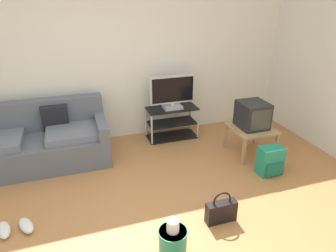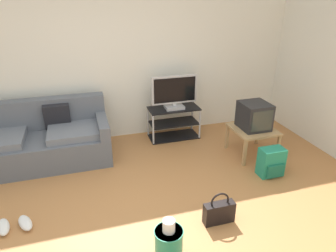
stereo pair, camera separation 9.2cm
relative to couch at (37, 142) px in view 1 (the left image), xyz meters
The scene contains 11 objects.
ground_plane 2.23m from the couch, 59.67° to the right, with size 9.00×9.80×0.02m, color #B27542.
wall_back 1.62m from the couch, 26.23° to the left, with size 9.00×0.10×2.70m, color silver.
couch is the anchor object (origin of this frame).
tv_stand 2.07m from the couch, ahead, with size 0.82×0.39×0.52m.
flat_tv 2.12m from the couch, ahead, with size 0.74×0.22×0.54m.
side_table 3.07m from the couch, 13.13° to the right, with size 0.59×0.59×0.42m.
crt_tv 3.09m from the couch, 12.84° to the right, with size 0.39×0.42×0.38m.
backpack 3.21m from the couch, 23.46° to the right, with size 0.32×0.27×0.39m.
handbag 2.70m from the couch, 45.30° to the right, with size 0.33×0.11×0.37m.
cleaning_bucket 2.52m from the couch, 60.08° to the right, with size 0.27×0.27×0.41m.
sneakers_pair 1.43m from the couch, 96.92° to the right, with size 0.40×0.29×0.09m.
Camera 1 is at (-0.55, -2.26, 2.25)m, focal length 32.46 mm.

